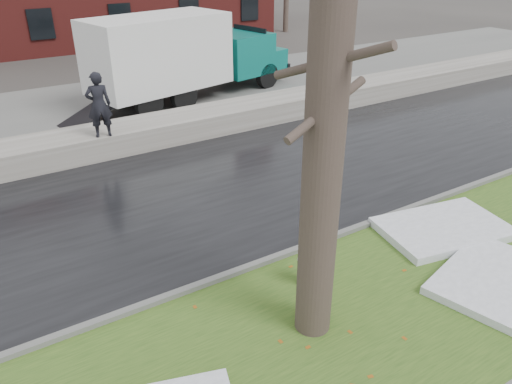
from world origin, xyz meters
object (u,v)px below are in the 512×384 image
box_truck (182,56)px  worker (99,105)px  tree (326,115)px  fire_hydrant (308,262)px

box_truck → worker: box_truck is taller
tree → box_truck: size_ratio=0.72×
tree → worker: (-0.80, 9.06, -2.10)m
box_truck → worker: bearing=-149.0°
box_truck → tree: bearing=-118.3°
fire_hydrant → worker: size_ratio=0.48×
box_truck → worker: size_ratio=5.45×
tree → worker: size_ratio=3.92×
fire_hydrant → box_truck: box_truck is taller
fire_hydrant → box_truck: 12.90m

